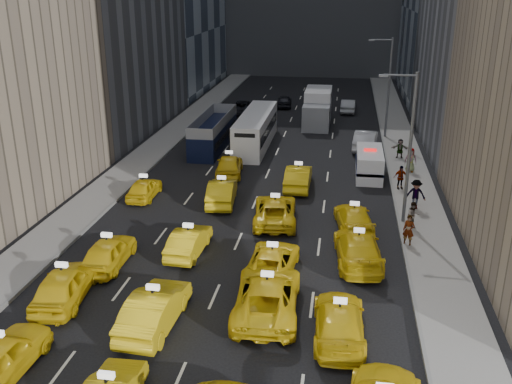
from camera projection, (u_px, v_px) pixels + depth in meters
ground at (204, 320)px, 24.44m from camera, size 160.00×160.00×0.00m
sidewalk_west at (155, 149)px, 49.08m from camera, size 3.00×90.00×0.15m
sidewalk_east at (405, 160)px, 46.02m from camera, size 3.00×90.00×0.15m
curb_west at (171, 149)px, 48.86m from camera, size 0.15×90.00×0.18m
curb_east at (386, 159)px, 46.23m from camera, size 0.15×90.00×0.18m
streetlight_near at (408, 144)px, 32.49m from camera, size 2.15×0.22×9.00m
streetlight_far at (388, 85)px, 51.00m from camera, size 2.15×0.22×9.00m
taxi_0 at (1, 357)px, 20.76m from camera, size 2.06×4.76×1.60m
taxi_4 at (64, 285)px, 25.65m from camera, size 2.46×4.95×1.62m
taxi_5 at (154, 309)px, 23.77m from camera, size 1.95×5.04×1.64m
taxi_6 at (267, 295)px, 24.82m from camera, size 3.03×6.04×1.64m
taxi_7 at (339, 321)px, 23.09m from camera, size 2.26×5.12×1.46m
taxi_8 at (108, 252)px, 28.87m from camera, size 1.82×4.42×1.50m
taxi_9 at (189, 241)px, 30.22m from camera, size 1.65×4.30×1.40m
taxi_10 at (272, 261)px, 28.15m from camera, size 2.51×5.01×1.36m
taxi_11 at (358, 248)px, 29.19m from camera, size 2.74×5.67×1.59m
taxi_12 at (144, 188)px, 37.96m from camera, size 1.68×3.98×1.34m
taxi_13 at (222, 192)px, 37.00m from camera, size 2.15×4.89×1.56m
taxi_14 at (275, 210)px, 34.16m from camera, size 3.00×5.56×1.48m
taxi_15 at (354, 218)px, 33.15m from camera, size 2.60×5.03×1.40m
taxi_16 at (229, 165)px, 42.30m from camera, size 2.44×4.85×1.58m
taxi_17 at (298, 177)px, 39.76m from camera, size 1.70×4.83×1.59m
nypd_van at (369, 164)px, 42.06m from camera, size 2.00×4.94×2.11m
double_decker at (213, 132)px, 49.23m from camera, size 2.77×9.82×2.82m
city_bus at (256, 130)px, 49.71m from camera, size 3.17×11.34×2.89m
box_truck at (318, 108)px, 57.00m from camera, size 2.78×7.54×3.42m
misc_car_0 at (365, 140)px, 48.92m from camera, size 2.30×5.22×1.67m
misc_car_1 at (243, 107)px, 61.83m from camera, size 2.58×5.41×1.49m
misc_car_2 at (316, 100)px, 65.83m from camera, size 2.26×5.07×1.45m
misc_car_3 at (285, 101)px, 65.24m from camera, size 1.89×4.07×1.35m
misc_car_4 at (348, 106)px, 62.69m from camera, size 1.68×4.40×1.43m
pedestrian_0 at (409, 230)px, 30.84m from camera, size 0.72×0.58×1.71m
pedestrian_1 at (413, 215)px, 32.83m from camera, size 0.90×0.70×1.63m
pedestrian_2 at (416, 194)px, 35.69m from camera, size 1.29×0.68×1.91m
pedestrian_3 at (400, 177)px, 39.14m from camera, size 1.06×0.72×1.66m
pedestrian_4 at (411, 160)px, 42.64m from camera, size 0.93×0.55×1.83m
pedestrian_5 at (400, 148)px, 46.04m from camera, size 1.46×0.47×1.55m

